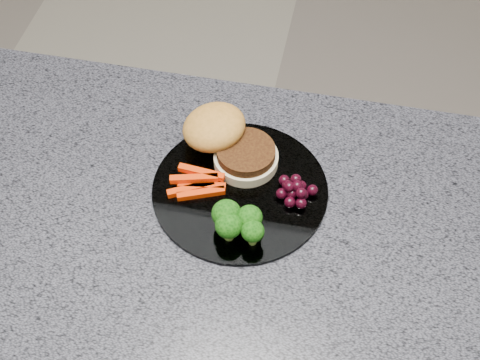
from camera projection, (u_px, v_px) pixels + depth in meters
name	position (u px, v px, depth m)	size (l,w,h in m)	color
island_cabinet	(181.00, 353.00, 1.33)	(1.20, 0.60, 0.86)	brown
countertop	(159.00, 228.00, 0.97)	(1.20, 0.60, 0.04)	#52525D
plate	(240.00, 189.00, 0.99)	(0.26, 0.26, 0.01)	white
burger	(225.00, 139.00, 1.01)	(0.17, 0.15, 0.05)	beige
carrot_sticks	(198.00, 183.00, 0.98)	(0.08, 0.06, 0.02)	#E83103
broccoli	(237.00, 221.00, 0.91)	(0.08, 0.06, 0.05)	olive
grape_bunch	(295.00, 190.00, 0.97)	(0.06, 0.05, 0.03)	black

